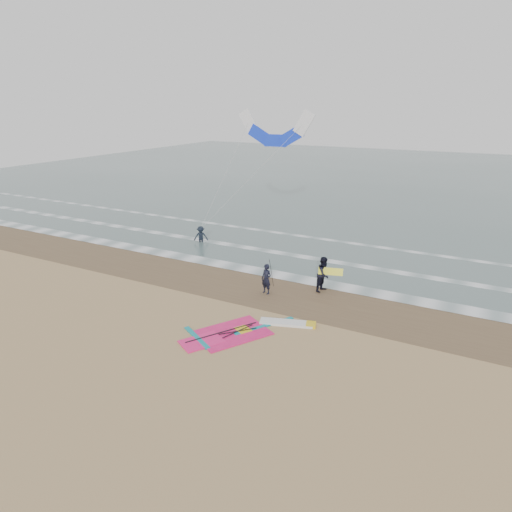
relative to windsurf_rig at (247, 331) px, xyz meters
The scene contains 11 objects.
ground 1.32m from the windsurf_rig, 71.00° to the right, with size 120.00×120.00×0.00m, color tan.
sea_water 46.76m from the windsurf_rig, 89.47° to the left, with size 120.00×80.00×0.02m, color #47605E.
wet_sand_band 4.77m from the windsurf_rig, 84.85° to the left, with size 120.00×5.00×0.01m, color brown.
foam_waterline 9.21m from the windsurf_rig, 87.33° to the left, with size 120.00×9.15×0.02m.
windsurf_rig is the anchor object (origin of this frame).
person_standing 4.45m from the windsurf_rig, 105.74° to the left, with size 0.60×0.40×1.65m, color black.
person_walking 6.22m from the windsurf_rig, 77.00° to the left, with size 0.94×0.73×1.94m, color black.
person_wading 14.10m from the windsurf_rig, 133.12° to the left, with size 1.02×0.59×1.58m, color black.
held_pole 4.47m from the windsurf_rig, 101.89° to the left, with size 0.17×0.86×1.82m.
carried_kiteboard 6.27m from the windsurf_rig, 73.16° to the left, with size 1.30×0.51×0.39m.
surf_kite 16.52m from the windsurf_rig, 111.37° to the left, with size 7.23×3.44×8.33m.
Camera 1 is at (8.55, -14.70, 9.78)m, focal length 32.00 mm.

